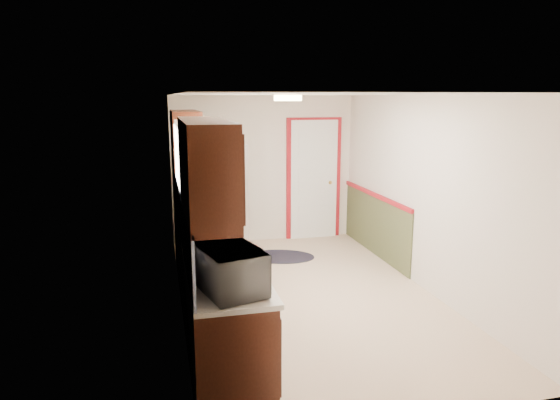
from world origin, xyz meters
TOP-DOWN VIEW (x-y plane):
  - room_shell at (0.00, 0.00)m, footprint 3.20×5.20m
  - kitchen_run at (-1.24, -0.29)m, footprint 0.63×4.00m
  - back_wall_trim at (0.99, 2.21)m, footprint 1.12×2.30m
  - ceiling_fixture at (-0.30, -0.20)m, footprint 0.30×0.30m
  - microwave at (-1.20, -1.95)m, footprint 0.49×0.67m
  - refrigerator at (-0.79, 1.88)m, footprint 0.71×0.71m
  - rug at (0.04, 1.52)m, footprint 1.18×0.95m
  - cooktop at (-1.19, 1.33)m, footprint 0.47×0.57m

SIDE VIEW (x-z plane):
  - rug at x=0.04m, z-range 0.00..0.01m
  - kitchen_run at x=-1.24m, z-range -0.29..1.91m
  - refrigerator at x=-0.79m, z-range 0.00..1.69m
  - back_wall_trim at x=0.99m, z-range -0.15..1.93m
  - cooktop at x=-1.19m, z-range 0.94..0.96m
  - microwave at x=-1.20m, z-range 0.94..1.35m
  - room_shell at x=0.00m, z-range -0.06..2.46m
  - ceiling_fixture at x=-0.30m, z-range 2.33..2.39m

